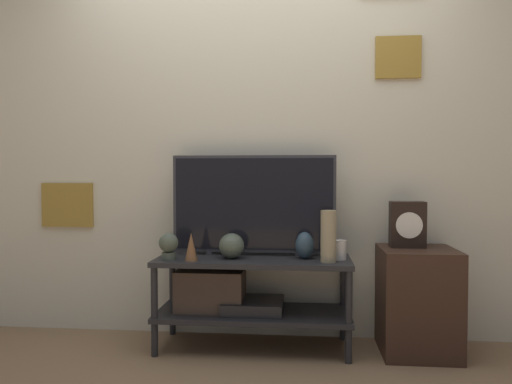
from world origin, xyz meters
The scene contains 12 objects.
ground_plane centered at (0.00, 0.00, 0.00)m, with size 12.00×12.00×0.00m, color #846647.
wall_back centered at (0.00, 0.55, 1.36)m, with size 6.40×0.08×2.70m.
media_console centered at (-0.10, 0.27, 0.35)m, with size 1.17×0.46×0.55m.
television centered at (-0.01, 0.37, 0.87)m, with size 1.02×0.05×0.62m.
vase_slim_bronze centered at (-0.35, 0.13, 0.63)m, with size 0.08×0.08×0.17m.
vase_urn_stoneware centered at (0.31, 0.26, 0.63)m, with size 0.11×0.12×0.16m.
vase_round_glass centered at (-0.13, 0.23, 0.63)m, with size 0.15×0.15×0.15m.
vase_tall_ceramic centered at (0.45, 0.16, 0.70)m, with size 0.09×0.09×0.30m.
candle_jar centered at (0.52, 0.25, 0.61)m, with size 0.08×0.08×0.12m.
decorative_bust centered at (-0.49, 0.16, 0.64)m, with size 0.11×0.11×0.16m.
side_table centered at (0.98, 0.28, 0.31)m, with size 0.43×0.44×0.62m.
mantel_clock centered at (0.92, 0.33, 0.76)m, with size 0.21×0.11×0.27m.
Camera 1 is at (0.31, -2.72, 1.06)m, focal length 35.00 mm.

